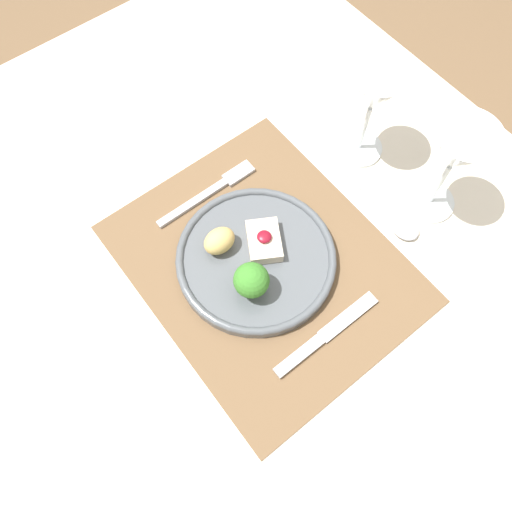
{
  "coord_description": "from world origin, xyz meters",
  "views": [
    {
      "loc": [
        0.23,
        -0.2,
        1.46
      ],
      "look_at": [
        -0.01,
        -0.01,
        0.79
      ],
      "focal_mm": 35.0,
      "sensor_mm": 36.0,
      "label": 1
    }
  ],
  "objects_px": {
    "dinner_plate": "(255,259)",
    "spoon": "(395,219)",
    "knife": "(320,339)",
    "wine_glass_near": "(457,155)",
    "fork": "(213,190)",
    "wine_glass_far": "(374,95)"
  },
  "relations": [
    {
      "from": "knife",
      "to": "fork",
      "type": "bearing_deg",
      "value": 175.36
    },
    {
      "from": "wine_glass_near",
      "to": "wine_glass_far",
      "type": "xyz_separation_m",
      "value": [
        -0.15,
        -0.02,
        0.0
      ]
    },
    {
      "from": "fork",
      "to": "wine_glass_near",
      "type": "height_order",
      "value": "wine_glass_near"
    },
    {
      "from": "knife",
      "to": "wine_glass_near",
      "type": "height_order",
      "value": "wine_glass_near"
    },
    {
      "from": "fork",
      "to": "wine_glass_near",
      "type": "xyz_separation_m",
      "value": [
        0.23,
        0.26,
        0.12
      ]
    },
    {
      "from": "knife",
      "to": "spoon",
      "type": "bearing_deg",
      "value": 108.95
    },
    {
      "from": "fork",
      "to": "knife",
      "type": "distance_m",
      "value": 0.29
    },
    {
      "from": "fork",
      "to": "knife",
      "type": "bearing_deg",
      "value": -6.24
    },
    {
      "from": "knife",
      "to": "dinner_plate",
      "type": "bearing_deg",
      "value": -179.81
    },
    {
      "from": "dinner_plate",
      "to": "fork",
      "type": "height_order",
      "value": "dinner_plate"
    },
    {
      "from": "fork",
      "to": "dinner_plate",
      "type": "bearing_deg",
      "value": -11.29
    },
    {
      "from": "dinner_plate",
      "to": "wine_glass_near",
      "type": "distance_m",
      "value": 0.32
    },
    {
      "from": "wine_glass_near",
      "to": "wine_glass_far",
      "type": "distance_m",
      "value": 0.15
    },
    {
      "from": "dinner_plate",
      "to": "wine_glass_far",
      "type": "bearing_deg",
      "value": 102.58
    },
    {
      "from": "knife",
      "to": "wine_glass_far",
      "type": "xyz_separation_m",
      "value": [
        -0.21,
        0.27,
        0.12
      ]
    },
    {
      "from": "fork",
      "to": "knife",
      "type": "relative_size",
      "value": 1.0
    },
    {
      "from": "knife",
      "to": "wine_glass_near",
      "type": "distance_m",
      "value": 0.32
    },
    {
      "from": "wine_glass_near",
      "to": "wine_glass_far",
      "type": "relative_size",
      "value": 0.99
    },
    {
      "from": "dinner_plate",
      "to": "wine_glass_near",
      "type": "height_order",
      "value": "wine_glass_near"
    },
    {
      "from": "wine_glass_near",
      "to": "spoon",
      "type": "bearing_deg",
      "value": -98.18
    },
    {
      "from": "fork",
      "to": "wine_glass_near",
      "type": "distance_m",
      "value": 0.37
    },
    {
      "from": "dinner_plate",
      "to": "spoon",
      "type": "xyz_separation_m",
      "value": [
        0.08,
        0.22,
        -0.01
      ]
    }
  ]
}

